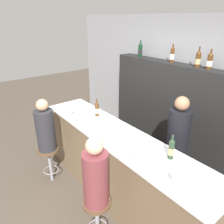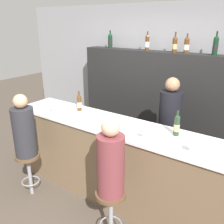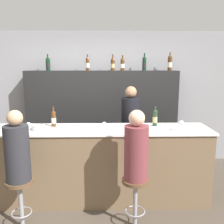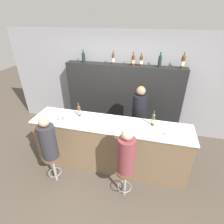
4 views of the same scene
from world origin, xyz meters
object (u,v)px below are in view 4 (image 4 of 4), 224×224
at_px(wine_bottle_counter_0, 79,110).
at_px(guest_seated_left, 48,140).
at_px(metal_bowl, 67,118).
at_px(wine_bottle_backbar_4, 160,61).
at_px(bar_stool_left, 53,162).
at_px(bar_stool_right, 125,176).
at_px(wine_bottle_backbar_5, 183,62).
at_px(wine_glass_1, 110,124).
at_px(bartender, 138,122).
at_px(wine_bottle_counter_1, 153,119).
at_px(wine_bottle_backbar_2, 133,60).
at_px(guest_seated_right, 126,153).
at_px(wine_bottle_backbar_0, 84,57).
at_px(wine_glass_0, 59,118).
at_px(wine_glass_3, 170,132).
at_px(wine_glass_2, 138,128).
at_px(wine_bottle_backbar_3, 141,61).
at_px(wine_bottle_backbar_1, 113,59).

xyz_separation_m(wine_bottle_counter_0, guest_seated_left, (-0.27, -0.78, -0.20)).
bearing_deg(metal_bowl, wine_bottle_backbar_4, 40.75).
height_order(bar_stool_left, bar_stool_right, same).
relative_size(wine_bottle_counter_0, wine_bottle_backbar_4, 0.89).
distance_m(wine_bottle_backbar_5, wine_glass_1, 2.14).
relative_size(wine_glass_1, bartender, 0.08).
distance_m(wine_bottle_counter_1, bartender, 0.77).
distance_m(wine_bottle_counter_1, bar_stool_right, 1.12).
relative_size(wine_bottle_counter_0, bar_stool_right, 0.47).
relative_size(wine_bottle_backbar_2, wine_bottle_backbar_4, 0.93).
bearing_deg(guest_seated_right, wine_bottle_backbar_5, 67.06).
bearing_deg(wine_bottle_backbar_0, metal_bowl, -83.73).
xyz_separation_m(wine_bottle_backbar_4, wine_glass_0, (-1.74, -1.55, -0.81)).
distance_m(wine_glass_0, bar_stool_left, 0.84).
bearing_deg(wine_bottle_counter_0, guest_seated_left, -108.86).
distance_m(wine_bottle_counter_1, metal_bowl, 1.65).
bearing_deg(wine_glass_1, wine_bottle_counter_0, 156.96).
bearing_deg(bar_stool_left, bartender, 42.91).
distance_m(wine_bottle_counter_1, guest_seated_right, 0.88).
bearing_deg(guest_seated_left, bar_stool_left, 26.57).
xyz_separation_m(wine_bottle_backbar_4, guest_seated_right, (-0.37, -2.02, -0.99)).
height_order(metal_bowl, guest_seated_left, guest_seated_left).
xyz_separation_m(bar_stool_left, guest_seated_right, (1.37, 0.00, 0.52)).
bearing_deg(wine_bottle_backbar_4, bar_stool_left, -130.80).
bearing_deg(wine_bottle_backbar_5, wine_glass_1, -128.39).
height_order(wine_bottle_counter_0, wine_bottle_backbar_2, wine_bottle_backbar_2).
relative_size(wine_bottle_backbar_2, wine_glass_3, 2.03).
distance_m(bar_stool_left, guest_seated_left, 0.51).
xyz_separation_m(wine_glass_2, metal_bowl, (-1.40, 0.13, -0.07)).
height_order(wine_glass_1, guest_seated_left, guest_seated_left).
relative_size(guest_seated_right, bartender, 0.52).
xyz_separation_m(wine_glass_1, wine_glass_3, (1.03, -0.00, 0.01)).
relative_size(wine_bottle_backbar_4, wine_glass_2, 2.16).
bearing_deg(guest_seated_right, guest_seated_left, -180.00).
height_order(wine_bottle_counter_0, wine_bottle_counter_1, wine_bottle_counter_1).
height_order(wine_bottle_counter_1, bar_stool_right, wine_bottle_counter_1).
relative_size(wine_glass_0, wine_glass_3, 0.91).
bearing_deg(wine_bottle_counter_1, metal_bowl, -173.66).
relative_size(wine_bottle_counter_1, guest_seated_left, 0.35).
height_order(wine_bottle_backbar_3, bartender, wine_bottle_backbar_3).
xyz_separation_m(wine_bottle_counter_0, bartender, (1.16, 0.55, -0.45)).
distance_m(wine_glass_0, bartender, 1.72).
height_order(wine_bottle_backbar_3, wine_glass_3, wine_bottle_backbar_3).
xyz_separation_m(metal_bowl, bar_stool_left, (-0.09, -0.59, -0.63)).
bearing_deg(wine_bottle_counter_1, bar_stool_left, -155.84).
bearing_deg(wine_glass_3, wine_bottle_backbar_2, 119.51).
distance_m(wine_bottle_backbar_3, bar_stool_left, 2.84).
relative_size(bar_stool_left, guest_seated_left, 0.74).
bearing_deg(wine_glass_2, guest_seated_right, -104.01).
bearing_deg(wine_bottle_backbar_1, bar_stool_right, -70.94).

